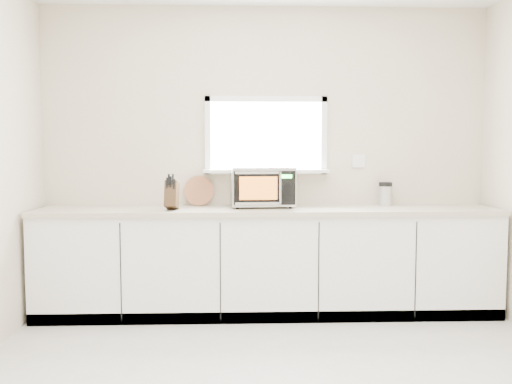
{
  "coord_description": "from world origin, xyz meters",
  "views": [
    {
      "loc": [
        -0.26,
        -2.92,
        1.42
      ],
      "look_at": [
        -0.11,
        1.55,
        1.07
      ],
      "focal_mm": 38.0,
      "sensor_mm": 36.0,
      "label": 1
    }
  ],
  "objects": [
    {
      "name": "back_wall",
      "position": [
        0.0,
        2.0,
        1.36
      ],
      "size": [
        4.0,
        0.17,
        2.7
      ],
      "color": "beige",
      "rests_on": "ground"
    },
    {
      "name": "coffee_grinder",
      "position": [
        1.08,
        1.9,
        1.03
      ],
      "size": [
        0.15,
        0.15,
        0.21
      ],
      "rotation": [
        0.0,
        0.0,
        0.25
      ],
      "color": "#B7BABF",
      "rests_on": "countertop"
    },
    {
      "name": "cabinets",
      "position": [
        0.0,
        1.7,
        0.44
      ],
      "size": [
        3.92,
        0.6,
        0.88
      ],
      "primitive_type": "cube",
      "color": "white",
      "rests_on": "ground"
    },
    {
      "name": "knife_block",
      "position": [
        -0.81,
        1.59,
        1.05
      ],
      "size": [
        0.11,
        0.21,
        0.3
      ],
      "rotation": [
        0.0,
        0.0,
        -0.06
      ],
      "color": "#412D17",
      "rests_on": "countertop"
    },
    {
      "name": "cutting_board",
      "position": [
        -0.61,
        1.94,
        1.05
      ],
      "size": [
        0.27,
        0.06,
        0.27
      ],
      "primitive_type": "cylinder",
      "rotation": [
        1.4,
        0.0,
        0.0
      ],
      "color": "#A25D3E",
      "rests_on": "countertop"
    },
    {
      "name": "countertop",
      "position": [
        0.0,
        1.69,
        0.9
      ],
      "size": [
        3.92,
        0.64,
        0.04
      ],
      "primitive_type": "cube",
      "color": "beige",
      "rests_on": "cabinets"
    },
    {
      "name": "microwave",
      "position": [
        -0.04,
        1.82,
        1.1
      ],
      "size": [
        0.57,
        0.46,
        0.35
      ],
      "rotation": [
        0.0,
        0.0,
        0.06
      ],
      "color": "black",
      "rests_on": "countertop"
    }
  ]
}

